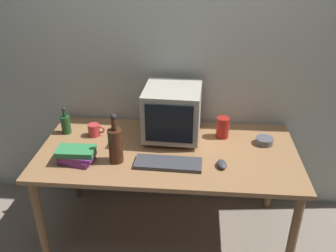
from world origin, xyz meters
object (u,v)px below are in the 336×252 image
(computer_mouse, at_px, (222,164))
(book_stack, at_px, (76,155))
(bottle_tall, at_px, (115,144))
(mug, at_px, (94,130))
(cd_spindle, at_px, (264,141))
(bottle_short, at_px, (66,124))
(crt_monitor, at_px, (172,112))
(metal_canister, at_px, (223,127))
(keyboard, at_px, (168,163))

(computer_mouse, distance_m, book_stack, 0.91)
(computer_mouse, height_order, bottle_tall, bottle_tall)
(computer_mouse, relative_size, mug, 0.83)
(book_stack, height_order, mug, book_stack)
(bottle_tall, bearing_deg, book_stack, -172.88)
(mug, distance_m, cd_spindle, 1.20)
(bottle_short, xyz_separation_m, cd_spindle, (1.41, -0.04, -0.05))
(bottle_short, xyz_separation_m, mug, (0.21, -0.03, -0.03))
(book_stack, bearing_deg, cd_spindle, 15.14)
(computer_mouse, bearing_deg, mug, 152.59)
(crt_monitor, distance_m, metal_canister, 0.38)
(keyboard, bearing_deg, book_stack, -176.86)
(metal_canister, bearing_deg, crt_monitor, -175.42)
(bottle_tall, xyz_separation_m, metal_canister, (0.69, 0.37, -0.05))
(keyboard, distance_m, cd_spindle, 0.71)
(computer_mouse, distance_m, mug, 0.95)
(computer_mouse, xyz_separation_m, book_stack, (-0.91, -0.02, 0.03))
(metal_canister, bearing_deg, book_stack, -156.62)
(book_stack, height_order, cd_spindle, book_stack)
(mug, relative_size, metal_canister, 0.80)
(bottle_tall, height_order, mug, bottle_tall)
(bottle_tall, bearing_deg, crt_monitor, 46.19)
(crt_monitor, height_order, metal_canister, crt_monitor)
(computer_mouse, height_order, bottle_short, bottle_short)
(crt_monitor, xyz_separation_m, book_stack, (-0.58, -0.38, -0.14))
(keyboard, bearing_deg, computer_mouse, 3.45)
(crt_monitor, height_order, book_stack, crt_monitor)
(bottle_short, distance_m, metal_canister, 1.13)
(keyboard, bearing_deg, crt_monitor, 92.11)
(computer_mouse, xyz_separation_m, bottle_short, (-1.10, 0.35, 0.06))
(metal_canister, bearing_deg, cd_spindle, -14.49)
(bottle_tall, bearing_deg, bottle_short, 142.41)
(bottle_short, bearing_deg, bottle_tall, -37.59)
(computer_mouse, bearing_deg, metal_canister, 79.31)
(mug, distance_m, metal_canister, 0.91)
(book_stack, xyz_separation_m, metal_canister, (0.93, 0.40, 0.02))
(bottle_tall, distance_m, metal_canister, 0.78)
(crt_monitor, xyz_separation_m, computer_mouse, (0.33, -0.35, -0.17))
(keyboard, bearing_deg, bottle_tall, 178.78)
(bottle_tall, xyz_separation_m, book_stack, (-0.25, -0.03, -0.07))
(keyboard, xyz_separation_m, bottle_tall, (-0.33, 0.02, 0.11))
(computer_mouse, distance_m, cd_spindle, 0.43)
(crt_monitor, relative_size, bottle_tall, 1.21)
(book_stack, distance_m, mug, 0.34)
(keyboard, relative_size, metal_canister, 2.80)
(computer_mouse, bearing_deg, bottle_short, 154.96)
(bottle_short, height_order, mug, bottle_short)
(bottle_short, relative_size, cd_spindle, 1.67)
(keyboard, xyz_separation_m, book_stack, (-0.58, -0.01, 0.04))
(mug, bearing_deg, keyboard, -30.60)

